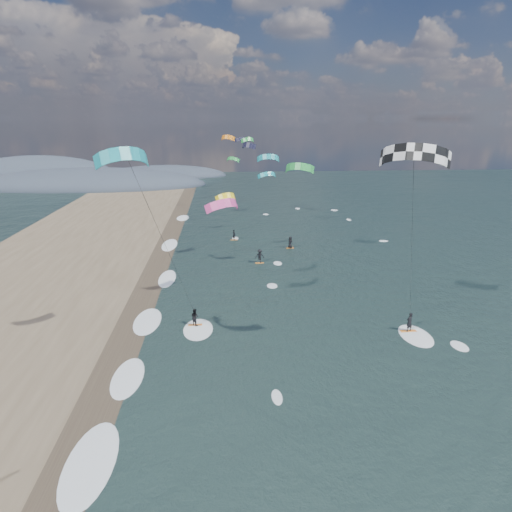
{
  "coord_description": "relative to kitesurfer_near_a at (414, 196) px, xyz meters",
  "views": [
    {
      "loc": [
        -3.67,
        -21.15,
        17.7
      ],
      "look_at": [
        -1.0,
        12.0,
        7.0
      ],
      "focal_mm": 30.0,
      "sensor_mm": 36.0,
      "label": 1
    }
  ],
  "objects": [
    {
      "name": "coastal_hills",
      "position": [
        -53.94,
        101.66,
        -12.77
      ],
      "size": [
        80.0,
        41.0,
        15.0
      ],
      "color": "#3D4756",
      "rests_on": "ground"
    },
    {
      "name": "shoreline_surf",
      "position": [
        -19.9,
        8.55,
        -12.77
      ],
      "size": [
        2.4,
        79.4,
        0.11
      ],
      "color": "white",
      "rests_on": "ground"
    },
    {
      "name": "far_kitesurfers",
      "position": [
        -7.11,
        27.93,
        -11.88
      ],
      "size": [
        8.99,
        12.0,
        1.84
      ],
      "color": "orange",
      "rests_on": "ground"
    },
    {
      "name": "kitesurfer_near_b",
      "position": [
        -17.75,
        3.39,
        -2.15
      ],
      "size": [
        7.0,
        8.78,
        16.41
      ],
      "color": "orange",
      "rests_on": "ground"
    },
    {
      "name": "ground",
      "position": [
        -9.1,
        -6.2,
        -12.77
      ],
      "size": [
        260.0,
        260.0,
        0.0
      ],
      "primitive_type": "plane",
      "color": "black",
      "rests_on": "ground"
    },
    {
      "name": "bg_kite_field",
      "position": [
        -7.94,
        48.91,
        -1.5
      ],
      "size": [
        12.3,
        75.82,
        7.9
      ],
      "color": "#D83F8C",
      "rests_on": "ground"
    },
    {
      "name": "kitesurfer_near_a",
      "position": [
        0.0,
        0.0,
        0.0
      ],
      "size": [
        7.92,
        9.13,
        16.67
      ],
      "color": "orange",
      "rests_on": "ground"
    },
    {
      "name": "wet_sand_strip",
      "position": [
        -21.1,
        3.8,
        -12.76
      ],
      "size": [
        3.0,
        240.0,
        0.0
      ],
      "primitive_type": "cube",
      "color": "#382D23",
      "rests_on": "ground"
    }
  ]
}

